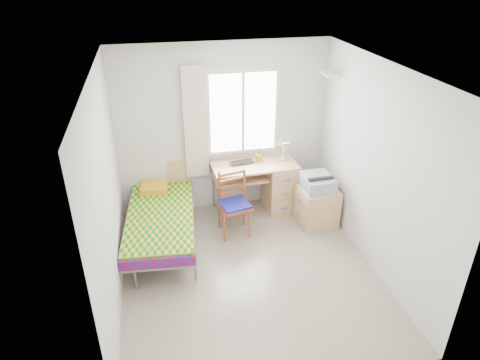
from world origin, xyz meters
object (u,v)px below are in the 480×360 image
at_px(bed, 160,216).
at_px(chair, 234,200).
at_px(printer, 317,182).
at_px(cabinet, 317,207).
at_px(desk, 276,184).

xyz_separation_m(bed, chair, (1.06, 0.02, 0.11)).
bearing_deg(bed, printer, 4.99).
bearing_deg(bed, cabinet, 4.11).
xyz_separation_m(desk, chair, (-0.77, -0.50, 0.09)).
distance_m(desk, chair, 0.92).
bearing_deg(cabinet, bed, 174.25).
height_order(bed, chair, chair).
distance_m(bed, desk, 1.90).
height_order(desk, cabinet, desk).
bearing_deg(desk, bed, -165.55).
xyz_separation_m(bed, desk, (1.83, 0.52, 0.03)).
distance_m(desk, cabinet, 0.76).
distance_m(bed, cabinet, 2.32).
height_order(chair, cabinet, chair).
relative_size(desk, cabinet, 2.23).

